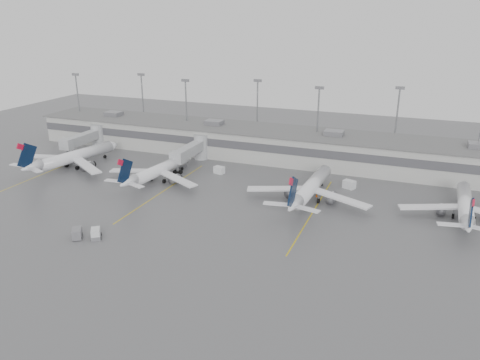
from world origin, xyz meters
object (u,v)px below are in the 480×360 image
(jet_far_right, at_px, (465,206))
(baggage_tug, at_px, (96,235))
(jet_mid_left, at_px, (158,170))
(jet_mid_right, at_px, (310,188))
(jet_far_left, at_px, (72,157))

(jet_far_right, distance_m, baggage_tug, 71.59)
(baggage_tug, bearing_deg, jet_far_right, -6.67)
(jet_mid_left, relative_size, jet_mid_right, 0.92)
(baggage_tug, bearing_deg, jet_mid_right, 10.01)
(jet_far_right, bearing_deg, jet_far_left, -177.70)
(jet_mid_left, distance_m, jet_mid_right, 37.37)
(jet_mid_left, bearing_deg, jet_far_right, 9.17)
(jet_far_left, distance_m, jet_far_right, 94.85)
(jet_far_left, bearing_deg, jet_far_right, 13.32)
(jet_mid_left, xyz_separation_m, jet_mid_right, (37.36, 0.83, 0.23))
(jet_far_right, bearing_deg, jet_mid_left, -176.57)
(jet_far_left, bearing_deg, jet_mid_right, 12.25)
(jet_mid_right, distance_m, jet_far_right, 30.99)
(jet_mid_left, xyz_separation_m, baggage_tug, (5.16, -31.11, -2.15))
(jet_mid_left, relative_size, jet_far_right, 1.01)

